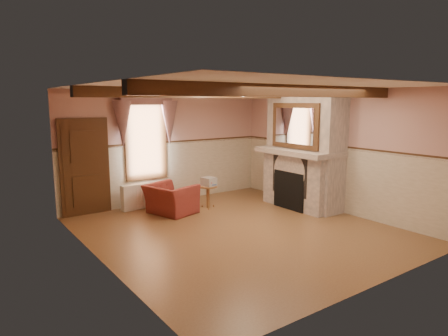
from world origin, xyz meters
TOP-DOWN VIEW (x-y plane):
  - floor at (0.00, 0.00)m, footprint 5.50×6.00m
  - ceiling at (0.00, 0.00)m, footprint 5.50×6.00m
  - wall_back at (0.00, 3.00)m, footprint 5.50×0.02m
  - wall_front at (0.00, -3.00)m, footprint 5.50×0.02m
  - wall_left at (-2.75, 0.00)m, footprint 0.02×6.00m
  - wall_right at (2.75, 0.00)m, footprint 0.02×6.00m
  - wainscot at (0.00, 0.00)m, footprint 5.50×6.00m
  - chair_rail at (0.00, 0.00)m, footprint 5.50×6.00m
  - firebox at (2.00, 0.60)m, footprint 0.20×0.95m
  - armchair at (-0.52, 1.90)m, footprint 1.16×1.25m
  - side_table at (0.43, 1.80)m, footprint 0.53×0.53m
  - book_stack at (0.43, 1.77)m, footprint 0.31×0.36m
  - radiator at (-1.03, 2.70)m, footprint 0.71×0.25m
  - bowl at (2.24, 0.58)m, footprint 0.38×0.38m
  - mantel_clock at (2.24, 1.40)m, footprint 0.14×0.24m
  - oil_lamp at (2.24, 1.26)m, footprint 0.11×0.11m
  - candle_red at (2.24, -0.02)m, footprint 0.06×0.06m
  - jar_yellow at (2.24, 0.25)m, footprint 0.06×0.06m
  - fireplace at (2.42, 0.60)m, footprint 0.85×2.00m
  - mantel at (2.24, 0.60)m, footprint 1.05×2.05m
  - overmantel_mirror at (2.06, 0.60)m, footprint 0.06×1.44m
  - door at (-2.10, 2.94)m, footprint 1.10×0.10m
  - window at (-0.60, 2.97)m, footprint 1.06×0.08m
  - window_drapes at (-0.60, 2.88)m, footprint 1.30×0.14m
  - ceiling_beam_front at (0.00, -1.20)m, footprint 5.50×0.18m
  - ceiling_beam_back at (0.00, 1.20)m, footprint 5.50×0.18m

SIDE VIEW (x-z plane):
  - floor at x=0.00m, z-range -0.01..0.01m
  - side_table at x=0.43m, z-range 0.00..0.55m
  - radiator at x=-1.03m, z-range 0.00..0.60m
  - armchair at x=-0.52m, z-range 0.00..0.67m
  - firebox at x=2.00m, z-range 0.00..0.90m
  - book_stack at x=0.43m, z-range 0.55..0.75m
  - wainscot at x=0.00m, z-range 0.00..1.50m
  - door at x=-2.10m, z-range 0.00..2.10m
  - mantel at x=2.24m, z-range 1.30..1.42m
  - wall_back at x=0.00m, z-range 0.00..2.80m
  - wall_front at x=0.00m, z-range 0.00..2.80m
  - wall_left at x=-2.75m, z-range 0.00..2.80m
  - wall_right at x=2.75m, z-range 0.00..2.80m
  - fireplace at x=2.42m, z-range 0.00..2.80m
  - bowl at x=2.24m, z-range 1.42..1.51m
  - jar_yellow at x=2.24m, z-range 1.42..1.54m
  - chair_rail at x=0.00m, z-range 1.46..1.54m
  - candle_red at x=2.24m, z-range 1.42..1.58m
  - mantel_clock at x=2.24m, z-range 1.42..1.62m
  - oil_lamp at x=2.24m, z-range 1.42..1.70m
  - window at x=-0.60m, z-range 0.64..2.66m
  - overmantel_mirror at x=2.06m, z-range 1.45..2.49m
  - window_drapes at x=-0.60m, z-range 1.55..2.95m
  - ceiling_beam_front at x=0.00m, z-range 2.60..2.80m
  - ceiling_beam_back at x=0.00m, z-range 2.60..2.80m
  - ceiling at x=0.00m, z-range 2.79..2.80m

